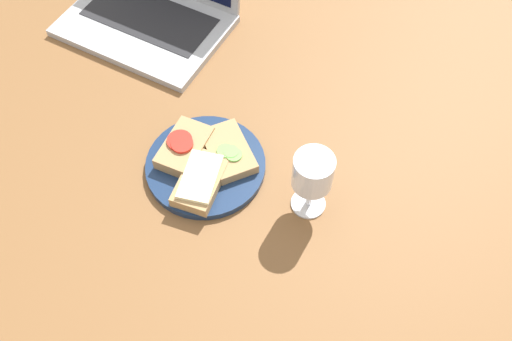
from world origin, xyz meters
The scene contains 7 objects.
wooden_table centered at (0.00, 0.00, 1.50)cm, with size 140.00×140.00×3.00cm, color brown.
plate centered at (-1.68, -5.39, 3.73)cm, with size 22.04×22.04×1.46cm, color navy.
sandwich_with_cucumber centered at (1.07, -1.67, 5.57)cm, with size 13.76×13.04×2.50cm.
sandwich_with_tomato centered at (-6.34, -4.94, 5.90)cm, with size 7.81×11.71×3.22cm.
sandwich_with_cheese centered at (0.22, -9.61, 5.87)cm, with size 8.64×12.83×2.99cm.
wine_glass centered at (18.25, -3.36, 12.74)cm, with size 6.83×6.83×13.73cm.
laptop centered at (-32.39, 23.75, 7.37)cm, with size 34.60×26.62×22.27cm.
Camera 1 is at (33.81, -51.62, 91.14)cm, focal length 40.00 mm.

